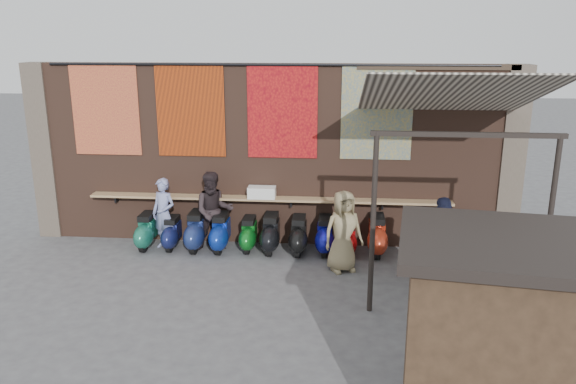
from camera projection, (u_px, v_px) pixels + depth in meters
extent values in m
plane|color=#474749|center=(254.00, 290.00, 10.42)|extent=(70.00, 70.00, 0.00)
cube|color=brown|center=(270.00, 155.00, 12.47)|extent=(10.00, 0.40, 4.00)
cube|color=#4C4238|center=(46.00, 151.00, 12.91)|extent=(0.50, 0.50, 4.00)
cube|color=#4C4238|center=(510.00, 160.00, 12.03)|extent=(0.50, 0.50, 4.00)
cube|color=#9E7A51|center=(268.00, 199.00, 12.36)|extent=(8.00, 0.32, 0.05)
cube|color=white|center=(262.00, 192.00, 12.30)|extent=(0.60, 0.31, 0.25)
cube|color=maroon|center=(106.00, 110.00, 12.29)|extent=(1.50, 0.02, 2.00)
cube|color=#F34C0E|center=(190.00, 111.00, 12.13)|extent=(1.50, 0.02, 2.00)
cube|color=red|center=(282.00, 112.00, 11.97)|extent=(1.50, 0.02, 2.00)
cube|color=#295996|center=(377.00, 113.00, 11.80)|extent=(1.50, 0.02, 2.00)
cylinder|color=black|center=(268.00, 65.00, 11.72)|extent=(9.50, 0.06, 0.06)
imported|color=#818BBC|center=(164.00, 214.00, 12.32)|extent=(0.68, 0.57, 1.59)
imported|color=black|center=(214.00, 211.00, 12.20)|extent=(1.00, 0.87, 1.76)
imported|color=#171A34|center=(442.00, 248.00, 9.97)|extent=(1.14, 0.58, 1.86)
imported|color=slate|center=(490.00, 266.00, 9.46)|extent=(1.13, 0.75, 1.64)
imported|color=#8F7F5B|center=(343.00, 231.00, 11.11)|extent=(0.95, 0.81, 1.66)
cube|color=black|center=(509.00, 353.00, 6.16)|extent=(2.43, 1.95, 2.41)
cube|color=black|center=(522.00, 245.00, 5.82)|extent=(2.73, 2.24, 0.12)
cube|color=gold|center=(503.00, 276.00, 6.83)|extent=(1.19, 0.20, 0.50)
cube|color=#473321|center=(496.00, 339.00, 7.06)|extent=(1.84, 0.35, 0.06)
cube|color=beige|center=(451.00, 94.00, 10.03)|extent=(3.20, 3.28, 0.97)
cube|color=#33261C|center=(438.00, 67.00, 11.45)|extent=(3.30, 0.08, 0.12)
cube|color=black|center=(468.00, 135.00, 8.72)|extent=(3.00, 0.08, 0.08)
cylinder|color=black|center=(373.00, 225.00, 9.25)|extent=(0.09, 0.09, 3.10)
cylinder|color=black|center=(548.00, 230.00, 9.01)|extent=(0.09, 0.09, 3.10)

